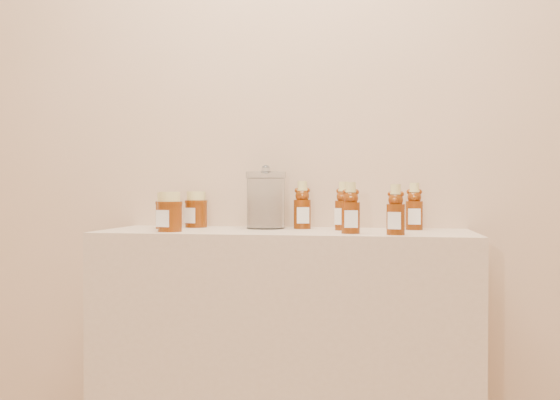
% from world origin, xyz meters
% --- Properties ---
extents(wall_back, '(3.50, 0.02, 2.70)m').
position_xyz_m(wall_back, '(0.00, 1.75, 1.35)').
color(wall_back, tan).
rests_on(wall_back, ground).
extents(display_table, '(1.20, 0.40, 0.90)m').
position_xyz_m(display_table, '(0.00, 1.55, 0.45)').
color(display_table, tan).
rests_on(display_table, ground).
extents(bear_bottle_back_left, '(0.07, 0.07, 0.18)m').
position_xyz_m(bear_bottle_back_left, '(0.04, 1.66, 0.99)').
color(bear_bottle_back_left, '#582106').
rests_on(bear_bottle_back_left, display_table).
extents(bear_bottle_back_mid, '(0.08, 0.08, 0.18)m').
position_xyz_m(bear_bottle_back_mid, '(0.19, 1.60, 0.99)').
color(bear_bottle_back_mid, '#582106').
rests_on(bear_bottle_back_mid, display_table).
extents(bear_bottle_back_right, '(0.06, 0.06, 0.18)m').
position_xyz_m(bear_bottle_back_right, '(0.42, 1.66, 0.99)').
color(bear_bottle_back_right, '#582106').
rests_on(bear_bottle_back_right, display_table).
extents(bear_bottle_front_left, '(0.07, 0.07, 0.18)m').
position_xyz_m(bear_bottle_front_left, '(0.22, 1.46, 0.99)').
color(bear_bottle_front_left, '#582106').
rests_on(bear_bottle_front_left, display_table).
extents(bear_bottle_front_right, '(0.07, 0.07, 0.17)m').
position_xyz_m(bear_bottle_front_right, '(0.35, 1.42, 0.98)').
color(bear_bottle_front_right, '#582106').
rests_on(bear_bottle_front_right, display_table).
extents(honey_jar_left, '(0.10, 0.10, 0.12)m').
position_xyz_m(honey_jar_left, '(-0.42, 1.58, 0.96)').
color(honey_jar_left, '#582106').
rests_on(honey_jar_left, display_table).
extents(honey_jar_back, '(0.10, 0.10, 0.13)m').
position_xyz_m(honey_jar_back, '(-0.34, 1.67, 0.96)').
color(honey_jar_back, '#582106').
rests_on(honey_jar_back, display_table).
extents(honey_jar_front, '(0.10, 0.10, 0.13)m').
position_xyz_m(honey_jar_front, '(-0.35, 1.44, 0.96)').
color(honey_jar_front, '#582106').
rests_on(honey_jar_front, display_table).
extents(glass_canister, '(0.17, 0.17, 0.21)m').
position_xyz_m(glass_canister, '(-0.08, 1.64, 1.01)').
color(glass_canister, white).
rests_on(glass_canister, display_table).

